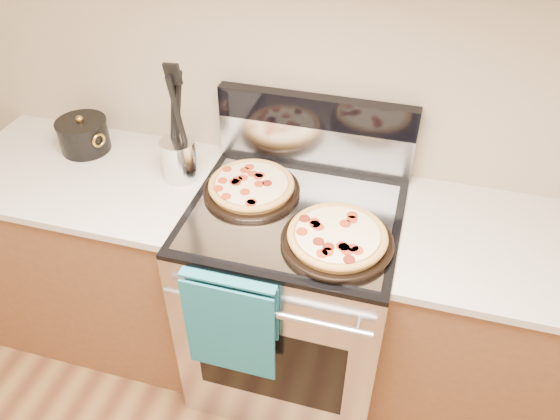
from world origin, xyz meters
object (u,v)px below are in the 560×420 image
(pepperoni_pizza_front, at_px, (337,238))
(pepperoni_pizza_back, at_px, (252,187))
(utensil_crock, at_px, (180,159))
(range_body, at_px, (292,299))
(saucepan, at_px, (84,136))

(pepperoni_pizza_front, bearing_deg, pepperoni_pizza_back, 152.12)
(utensil_crock, bearing_deg, pepperoni_pizza_back, -7.05)
(pepperoni_pizza_back, relative_size, utensil_crock, 2.14)
(pepperoni_pizza_back, xyz_separation_m, pepperoni_pizza_front, (0.36, -0.19, 0.00))
(range_body, height_order, pepperoni_pizza_front, pepperoni_pizza_front)
(pepperoni_pizza_back, xyz_separation_m, utensil_crock, (-0.30, 0.04, 0.04))
(pepperoni_pizza_back, bearing_deg, saucepan, 171.41)
(pepperoni_pizza_front, bearing_deg, utensil_crock, 160.98)
(utensil_crock, xyz_separation_m, saucepan, (-0.46, 0.08, -0.02))
(range_body, bearing_deg, saucepan, 169.45)
(range_body, xyz_separation_m, pepperoni_pizza_front, (0.18, -0.13, 0.50))
(range_body, bearing_deg, utensil_crock, 168.51)
(range_body, xyz_separation_m, saucepan, (-0.94, 0.18, 0.52))
(saucepan, bearing_deg, range_body, -10.55)
(pepperoni_pizza_back, height_order, pepperoni_pizza_front, pepperoni_pizza_front)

